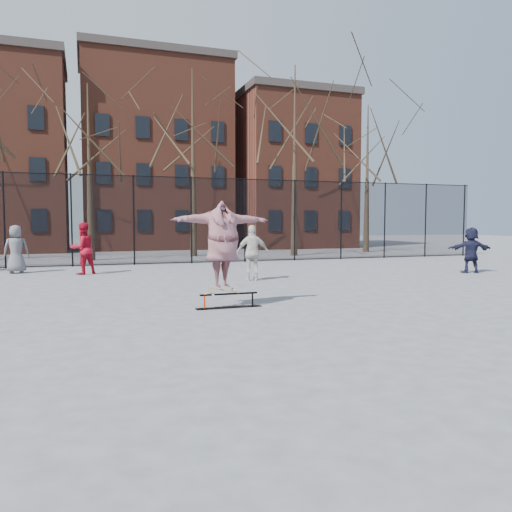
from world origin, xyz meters
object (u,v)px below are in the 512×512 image
object	(u,v)px
skate_rail	(229,302)
skater	(223,246)
bystander_white	(253,253)
bystander_red	(83,248)
skateboard	(223,291)
bystander_extra	(16,249)
bystander_navy	(471,250)

from	to	relation	value
skate_rail	skater	distance (m)	1.27
skater	bystander_white	size ratio (longest dim) A/B	1.29
skate_rail	bystander_red	bearing A→B (deg)	109.86
skater	bystander_red	size ratio (longest dim) A/B	1.24
skateboard	bystander_extra	world-z (taller)	bystander_extra
bystander_navy	bystander_extra	size ratio (longest dim) A/B	0.95
skateboard	skater	bearing A→B (deg)	0.00
bystander_white	bystander_navy	distance (m)	8.59
skateboard	bystander_extra	size ratio (longest dim) A/B	0.43
bystander_red	skateboard	bearing A→B (deg)	81.52
bystander_red	bystander_extra	size ratio (longest dim) A/B	1.05
skate_rail	bystander_navy	distance (m)	11.63
skateboard	bystander_navy	xyz separation A→B (m)	(10.91, 4.34, 0.49)
bystander_red	skate_rail	bearing A→B (deg)	82.35
skateboard	skater	world-z (taller)	skater
bystander_navy	bystander_red	bearing A→B (deg)	1.60
skate_rail	bystander_extra	bearing A→B (deg)	119.12
bystander_extra	skater	bearing A→B (deg)	117.11
bystander_red	bystander_navy	world-z (taller)	bystander_red
skateboard	skater	distance (m)	1.01
bystander_navy	bystander_extra	world-z (taller)	bystander_extra
bystander_navy	bystander_white	bearing A→B (deg)	15.91
bystander_red	bystander_extra	world-z (taller)	bystander_red
bystander_white	bystander_extra	distance (m)	9.19
skateboard	bystander_white	bearing A→B (deg)	63.97
skater	bystander_white	bearing A→B (deg)	57.44
skate_rail	skateboard	size ratio (longest dim) A/B	1.95
skater	bystander_red	world-z (taller)	skater
skateboard	bystander_red	bearing A→B (deg)	109.03
skateboard	bystander_red	xyz separation A→B (m)	(-2.97, 8.62, 0.57)
skateboard	bystander_white	xyz separation A→B (m)	(2.32, 4.76, 0.54)
skate_rail	bystander_extra	xyz separation A→B (m)	(-5.48, 9.84, 0.78)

